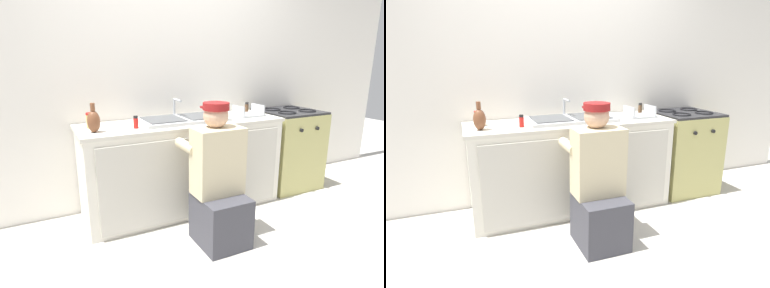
# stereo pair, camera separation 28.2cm
# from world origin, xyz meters

# --- Properties ---
(ground_plane) EXTENTS (12.00, 12.00, 0.00)m
(ground_plane) POSITION_xyz_m (0.00, 0.00, 0.00)
(ground_plane) COLOR beige
(back_wall) EXTENTS (6.00, 0.10, 2.50)m
(back_wall) POSITION_xyz_m (0.00, 0.65, 1.25)
(back_wall) COLOR silver
(back_wall) RESTS_ON ground_plane
(counter_cabinet) EXTENTS (1.86, 0.62, 0.83)m
(counter_cabinet) POSITION_xyz_m (0.00, 0.29, 0.41)
(counter_cabinet) COLOR silver
(counter_cabinet) RESTS_ON ground_plane
(countertop) EXTENTS (1.90, 0.62, 0.03)m
(countertop) POSITION_xyz_m (0.00, 0.30, 0.84)
(countertop) COLOR beige
(countertop) RESTS_ON counter_cabinet
(sink_double_basin) EXTENTS (0.80, 0.44, 0.19)m
(sink_double_basin) POSITION_xyz_m (0.00, 0.30, 0.88)
(sink_double_basin) COLOR silver
(sink_double_basin) RESTS_ON countertop
(stove_range) EXTENTS (0.63, 0.62, 0.88)m
(stove_range) POSITION_xyz_m (1.29, 0.30, 0.43)
(stove_range) COLOR tan
(stove_range) RESTS_ON ground_plane
(plumber_person) EXTENTS (0.42, 0.61, 1.10)m
(plumber_person) POSITION_xyz_m (-0.01, -0.37, 0.46)
(plumber_person) COLOR #3F3F47
(plumber_person) RESTS_ON ground_plane
(spice_bottle_red) EXTENTS (0.04, 0.04, 0.10)m
(spice_bottle_red) POSITION_xyz_m (-0.47, 0.18, 0.91)
(spice_bottle_red) COLOR red
(spice_bottle_red) RESTS_ON countertop
(vase_decorative) EXTENTS (0.10, 0.10, 0.23)m
(vase_decorative) POSITION_xyz_m (-0.81, 0.19, 0.95)
(vase_decorative) COLOR brown
(vase_decorative) RESTS_ON countertop
(dish_rack_tray) EXTENTS (0.28, 0.22, 0.11)m
(dish_rack_tray) POSITION_xyz_m (0.70, 0.25, 0.88)
(dish_rack_tray) COLOR #B2B7BC
(dish_rack_tray) RESTS_ON countertop
(condiment_jar) EXTENTS (0.07, 0.07, 0.13)m
(condiment_jar) POSITION_xyz_m (-0.81, 0.37, 0.92)
(condiment_jar) COLOR #DBB760
(condiment_jar) RESTS_ON countertop
(spice_bottle_pepper) EXTENTS (0.04, 0.04, 0.10)m
(spice_bottle_pepper) POSITION_xyz_m (0.83, 0.46, 0.91)
(spice_bottle_pepper) COLOR #513823
(spice_bottle_pepper) RESTS_ON countertop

